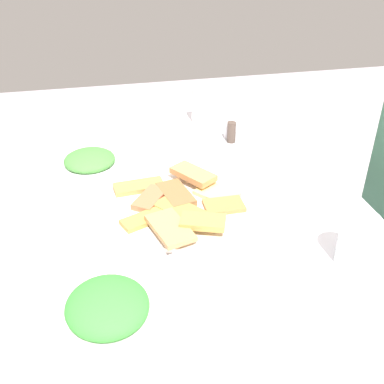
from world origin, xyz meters
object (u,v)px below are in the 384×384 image
dining_table (198,227)px  soda_can (202,104)px  pide_platter (181,204)px  condiment_caddy (230,136)px  drinking_glass (357,240)px  salad_plate_rice (90,162)px  spoon (265,169)px  fork (253,170)px  paper_napkin (259,171)px  salad_plate_greens (108,308)px

dining_table → soda_can: 0.50m
pide_platter → condiment_caddy: size_ratio=3.36×
dining_table → drinking_glass: bearing=40.5°
salad_plate_rice → condiment_caddy: (-0.06, 0.41, 0.01)m
condiment_caddy → drinking_glass: bearing=8.5°
spoon → condiment_caddy: size_ratio=1.57×
pide_platter → drinking_glass: size_ratio=3.22×
pide_platter → drinking_glass: drinking_glass is taller
pide_platter → fork: 0.26m
drinking_glass → fork: bearing=-169.1°
drinking_glass → condiment_caddy: bearing=-171.5°
paper_napkin → spoon: size_ratio=0.87×
dining_table → salad_plate_greens: 0.42m
salad_plate_greens → paper_napkin: size_ratio=1.43×
drinking_glass → salad_plate_greens: bearing=-85.2°
salad_plate_rice → soda_can: 0.44m
dining_table → spoon: size_ratio=6.69×
dining_table → soda_can: size_ratio=9.06×
salad_plate_greens → pide_platter: bearing=148.2°
pide_platter → salad_plate_greens: size_ratio=1.72×
spoon → pide_platter: bearing=-62.9°
pide_platter → fork: bearing=120.4°
pide_platter → paper_napkin: pide_platter is taller
pide_platter → soda_can: (-0.49, 0.17, 0.05)m
salad_plate_rice → fork: size_ratio=1.12×
pide_platter → salad_plate_rice: 0.32m
fork → spoon: same height
fork → soda_can: bearing=-169.2°
dining_table → salad_plate_rice: (-0.22, -0.25, 0.10)m
drinking_glass → fork: size_ratio=0.59×
drinking_glass → condiment_caddy: size_ratio=1.04×
condiment_caddy → pide_platter: bearing=-33.8°
pide_platter → salad_plate_rice: pide_platter is taller
salad_plate_greens → paper_napkin: 0.61m
soda_can → salad_plate_rice: bearing=-57.2°
soda_can → fork: bearing=8.6°
paper_napkin → soda_can: bearing=-168.6°
soda_can → fork: size_ratio=0.65×
paper_napkin → spoon: 0.02m
pide_platter → spoon: (-0.13, 0.26, -0.01)m
soda_can → drinking_glass: soda_can is taller
spoon → salad_plate_greens: bearing=-45.4°
dining_table → salad_plate_greens: size_ratio=5.38×
salad_plate_greens → paper_napkin: bearing=135.4°
dining_table → condiment_caddy: bearing=150.5°
fork → condiment_caddy: 0.18m
drinking_glass → salad_plate_rice: bearing=-135.9°
salad_plate_rice → spoon: (0.12, 0.46, -0.01)m
fork → condiment_caddy: condiment_caddy is taller
dining_table → soda_can: soda_can is taller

